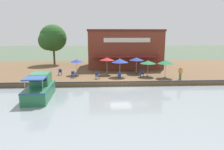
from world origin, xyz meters
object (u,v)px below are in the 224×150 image
(cafe_chair_beside_entrance, at_px, (73,74))
(cafe_chair_under_first_umbrella, at_px, (97,75))
(cafe_chair_back_row_seat, at_px, (119,75))
(cafe_chair_mid_patio, at_px, (60,72))
(tree_behind_restaurant, at_px, (52,39))
(waterfront_restaurant, at_px, (124,48))
(patio_umbrella_mid_patio_right, at_px, (148,62))
(patio_umbrella_near_quay_edge, at_px, (107,59))
(person_mid_patio, at_px, (181,71))
(patio_umbrella_mid_patio_left, at_px, (166,62))
(cafe_chair_far_corner_seat, at_px, (142,73))
(patio_umbrella_far_corner, at_px, (137,59))
(motorboat_outer_channel, at_px, (41,88))
(patio_umbrella_by_entrance, at_px, (120,61))
(patio_umbrella_back_row, at_px, (77,61))

(cafe_chair_beside_entrance, relative_size, cafe_chair_under_first_umbrella, 1.00)
(cafe_chair_back_row_seat, height_order, cafe_chair_beside_entrance, same)
(cafe_chair_mid_patio, distance_m, tree_behind_restaurant, 12.46)
(waterfront_restaurant, bearing_deg, patio_umbrella_mid_patio_right, 12.94)
(patio_umbrella_near_quay_edge, height_order, cafe_chair_beside_entrance, patio_umbrella_near_quay_edge)
(person_mid_patio, bearing_deg, patio_umbrella_mid_patio_left, -124.73)
(cafe_chair_mid_patio, height_order, person_mid_patio, person_mid_patio)
(person_mid_patio, bearing_deg, cafe_chair_far_corner_seat, -110.92)
(patio_umbrella_far_corner, height_order, person_mid_patio, patio_umbrella_far_corner)
(waterfront_restaurant, xyz_separation_m, patio_umbrella_mid_patio_right, (9.59, 2.20, -1.31))
(cafe_chair_back_row_seat, bearing_deg, cafe_chair_under_first_umbrella, -90.56)
(cafe_chair_back_row_seat, relative_size, person_mid_patio, 0.50)
(patio_umbrella_mid_patio_left, xyz_separation_m, cafe_chair_far_corner_seat, (-0.63, -2.97, -1.64))
(patio_umbrella_far_corner, relative_size, cafe_chair_back_row_seat, 2.82)
(cafe_chair_back_row_seat, height_order, cafe_chair_under_first_umbrella, same)
(motorboat_outer_channel, bearing_deg, patio_umbrella_far_corner, 129.48)
(waterfront_restaurant, bearing_deg, cafe_chair_back_row_seat, -9.63)
(patio_umbrella_mid_patio_right, distance_m, patio_umbrella_by_entrance, 3.86)
(waterfront_restaurant, relative_size, patio_umbrella_near_quay_edge, 5.14)
(patio_umbrella_mid_patio_right, relative_size, cafe_chair_mid_patio, 2.59)
(patio_umbrella_mid_patio_left, height_order, cafe_chair_mid_patio, patio_umbrella_mid_patio_left)
(waterfront_restaurant, height_order, cafe_chair_beside_entrance, waterfront_restaurant)
(waterfront_restaurant, relative_size, patio_umbrella_mid_patio_left, 5.26)
(patio_umbrella_far_corner, relative_size, tree_behind_restaurant, 0.31)
(cafe_chair_under_first_umbrella, bearing_deg, patio_umbrella_far_corner, 121.64)
(patio_umbrella_near_quay_edge, bearing_deg, patio_umbrella_far_corner, 96.23)
(patio_umbrella_back_row, relative_size, cafe_chair_under_first_umbrella, 2.68)
(patio_umbrella_by_entrance, distance_m, tree_behind_restaurant, 17.54)
(waterfront_restaurant, height_order, patio_umbrella_far_corner, waterfront_restaurant)
(cafe_chair_under_first_umbrella, bearing_deg, cafe_chair_far_corner_seat, 98.25)
(waterfront_restaurant, relative_size, cafe_chair_mid_patio, 14.95)
(patio_umbrella_mid_patio_left, xyz_separation_m, patio_umbrella_far_corner, (-3.29, -3.29, 0.03))
(tree_behind_restaurant, bearing_deg, person_mid_patio, 52.76)
(waterfront_restaurant, distance_m, cafe_chair_far_corner_seat, 10.45)
(patio_umbrella_far_corner, height_order, patio_umbrella_back_row, patio_umbrella_far_corner)
(patio_umbrella_by_entrance, bearing_deg, patio_umbrella_mid_patio_left, 80.41)
(cafe_chair_back_row_seat, bearing_deg, patio_umbrella_mid_patio_right, 107.73)
(patio_umbrella_by_entrance, height_order, cafe_chair_beside_entrance, patio_umbrella_by_entrance)
(cafe_chair_beside_entrance, height_order, cafe_chair_mid_patio, same)
(cafe_chair_beside_entrance, height_order, person_mid_patio, person_mid_patio)
(waterfront_restaurant, distance_m, cafe_chair_under_first_umbrella, 12.17)
(waterfront_restaurant, height_order, patio_umbrella_mid_patio_left, waterfront_restaurant)
(patio_umbrella_mid_patio_right, bearing_deg, tree_behind_restaurant, -128.80)
(patio_umbrella_mid_patio_left, xyz_separation_m, cafe_chair_back_row_seat, (0.27, -6.16, -1.64))
(patio_umbrella_mid_patio_left, bearing_deg, tree_behind_restaurant, -127.46)
(patio_umbrella_mid_patio_left, distance_m, tree_behind_restaurant, 22.62)
(waterfront_restaurant, xyz_separation_m, cafe_chair_far_corner_seat, (9.98, 1.35, -2.79))
(patio_umbrella_back_row, bearing_deg, patio_umbrella_mid_patio_right, 80.61)
(patio_umbrella_mid_patio_left, xyz_separation_m, tree_behind_restaurant, (-13.64, -17.81, 2.86))
(patio_umbrella_back_row, xyz_separation_m, cafe_chair_under_first_umbrella, (2.90, 2.92, -1.55))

